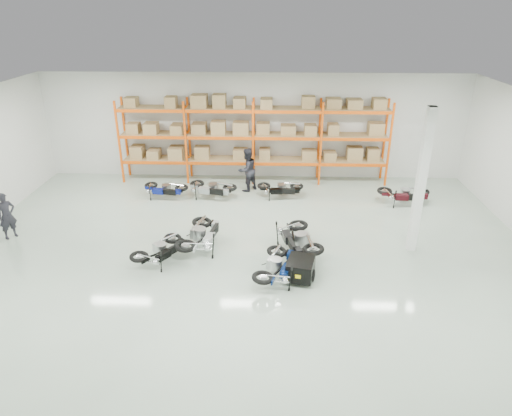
{
  "coord_description": "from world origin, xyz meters",
  "views": [
    {
      "loc": [
        0.77,
        -12.25,
        7.1
      ],
      "look_at": [
        0.3,
        1.04,
        1.1
      ],
      "focal_mm": 32.0,
      "sensor_mm": 36.0,
      "label": 1
    }
  ],
  "objects_px": {
    "moto_touring_right": "(298,235)",
    "moto_back_b": "(211,185)",
    "moto_blue_centre": "(278,262)",
    "moto_back_d": "(405,191)",
    "moto_back_a": "(164,186)",
    "moto_black_far_left": "(161,247)",
    "person_left": "(7,216)",
    "person_back": "(247,170)",
    "trailer": "(301,268)",
    "moto_back_c": "(280,186)",
    "moto_silver_left": "(201,231)"
  },
  "relations": [
    {
      "from": "moto_silver_left",
      "to": "moto_back_d",
      "type": "height_order",
      "value": "moto_silver_left"
    },
    {
      "from": "moto_silver_left",
      "to": "trailer",
      "type": "distance_m",
      "value": 3.46
    },
    {
      "from": "moto_black_far_left",
      "to": "moto_back_b",
      "type": "bearing_deg",
      "value": -67.05
    },
    {
      "from": "moto_silver_left",
      "to": "moto_back_b",
      "type": "height_order",
      "value": "moto_silver_left"
    },
    {
      "from": "moto_blue_centre",
      "to": "person_left",
      "type": "bearing_deg",
      "value": 1.11
    },
    {
      "from": "moto_back_a",
      "to": "person_back",
      "type": "xyz_separation_m",
      "value": [
        3.24,
        0.88,
        0.42
      ]
    },
    {
      "from": "moto_back_a",
      "to": "moto_back_b",
      "type": "relative_size",
      "value": 0.92
    },
    {
      "from": "moto_back_c",
      "to": "person_back",
      "type": "relative_size",
      "value": 0.88
    },
    {
      "from": "moto_silver_left",
      "to": "moto_back_b",
      "type": "relative_size",
      "value": 1.16
    },
    {
      "from": "moto_silver_left",
      "to": "person_back",
      "type": "xyz_separation_m",
      "value": [
        1.17,
        4.93,
        0.3
      ]
    },
    {
      "from": "moto_blue_centre",
      "to": "moto_back_c",
      "type": "relative_size",
      "value": 1.11
    },
    {
      "from": "moto_blue_centre",
      "to": "moto_back_c",
      "type": "distance_m",
      "value": 5.92
    },
    {
      "from": "moto_touring_right",
      "to": "moto_back_d",
      "type": "distance_m",
      "value": 5.76
    },
    {
      "from": "moto_touring_right",
      "to": "trailer",
      "type": "xyz_separation_m",
      "value": [
        0.0,
        -1.6,
        -0.22
      ]
    },
    {
      "from": "trailer",
      "to": "moto_touring_right",
      "type": "bearing_deg",
      "value": 102.35
    },
    {
      "from": "moto_back_a",
      "to": "person_left",
      "type": "relative_size",
      "value": 1.0
    },
    {
      "from": "person_left",
      "to": "moto_black_far_left",
      "type": "bearing_deg",
      "value": -66.86
    },
    {
      "from": "moto_blue_centre",
      "to": "moto_black_far_left",
      "type": "height_order",
      "value": "moto_blue_centre"
    },
    {
      "from": "moto_back_c",
      "to": "person_back",
      "type": "distance_m",
      "value": 1.57
    },
    {
      "from": "moto_silver_left",
      "to": "moto_back_a",
      "type": "distance_m",
      "value": 4.55
    },
    {
      "from": "person_back",
      "to": "moto_silver_left",
      "type": "bearing_deg",
      "value": 32.5
    },
    {
      "from": "moto_black_far_left",
      "to": "moto_silver_left",
      "type": "bearing_deg",
      "value": -109.47
    },
    {
      "from": "trailer",
      "to": "person_back",
      "type": "distance_m",
      "value": 6.89
    },
    {
      "from": "moto_blue_centre",
      "to": "moto_black_far_left",
      "type": "xyz_separation_m",
      "value": [
        -3.45,
        0.83,
        -0.04
      ]
    },
    {
      "from": "moto_silver_left",
      "to": "moto_back_d",
      "type": "xyz_separation_m",
      "value": [
        7.28,
        3.77,
        -0.08
      ]
    },
    {
      "from": "moto_back_b",
      "to": "moto_back_c",
      "type": "distance_m",
      "value": 2.74
    },
    {
      "from": "trailer",
      "to": "moto_back_a",
      "type": "relative_size",
      "value": 0.99
    },
    {
      "from": "moto_back_c",
      "to": "trailer",
      "type": "bearing_deg",
      "value": -175.94
    },
    {
      "from": "moto_silver_left",
      "to": "moto_back_c",
      "type": "height_order",
      "value": "moto_silver_left"
    },
    {
      "from": "person_left",
      "to": "person_back",
      "type": "distance_m",
      "value": 8.77
    },
    {
      "from": "moto_back_a",
      "to": "moto_back_c",
      "type": "height_order",
      "value": "moto_back_c"
    },
    {
      "from": "person_left",
      "to": "moto_back_b",
      "type": "bearing_deg",
      "value": -22.48
    },
    {
      "from": "moto_black_far_left",
      "to": "moto_back_c",
      "type": "height_order",
      "value": "moto_black_far_left"
    },
    {
      "from": "moto_black_far_left",
      "to": "moto_back_a",
      "type": "relative_size",
      "value": 1.05
    },
    {
      "from": "moto_silver_left",
      "to": "moto_back_b",
      "type": "distance_m",
      "value": 4.13
    },
    {
      "from": "moto_blue_centre",
      "to": "trailer",
      "type": "distance_m",
      "value": 0.66
    },
    {
      "from": "moto_back_a",
      "to": "moto_back_c",
      "type": "relative_size",
      "value": 0.99
    },
    {
      "from": "moto_touring_right",
      "to": "moto_back_b",
      "type": "distance_m",
      "value": 5.3
    },
    {
      "from": "moto_blue_centre",
      "to": "moto_silver_left",
      "type": "distance_m",
      "value": 2.9
    },
    {
      "from": "moto_silver_left",
      "to": "moto_back_a",
      "type": "height_order",
      "value": "moto_silver_left"
    },
    {
      "from": "moto_touring_right",
      "to": "person_left",
      "type": "bearing_deg",
      "value": 162.81
    },
    {
      "from": "moto_touring_right",
      "to": "person_left",
      "type": "height_order",
      "value": "person_left"
    },
    {
      "from": "moto_back_d",
      "to": "person_left",
      "type": "xyz_separation_m",
      "value": [
        -13.7,
        -3.24,
        0.26
      ]
    },
    {
      "from": "moto_back_c",
      "to": "moto_back_b",
      "type": "bearing_deg",
      "value": 92.12
    },
    {
      "from": "moto_black_far_left",
      "to": "moto_touring_right",
      "type": "xyz_separation_m",
      "value": [
        4.09,
        0.74,
        0.08
      ]
    },
    {
      "from": "moto_blue_centre",
      "to": "moto_back_d",
      "type": "bearing_deg",
      "value": -117.04
    },
    {
      "from": "moto_blue_centre",
      "to": "moto_back_d",
      "type": "xyz_separation_m",
      "value": [
        4.91,
        5.43,
        -0.01
      ]
    },
    {
      "from": "moto_back_a",
      "to": "person_left",
      "type": "height_order",
      "value": "person_left"
    },
    {
      "from": "moto_silver_left",
      "to": "moto_black_far_left",
      "type": "xyz_separation_m",
      "value": [
        -1.08,
        -0.83,
        -0.1
      ]
    },
    {
      "from": "moto_back_a",
      "to": "moto_back_d",
      "type": "bearing_deg",
      "value": -81.57
    }
  ]
}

